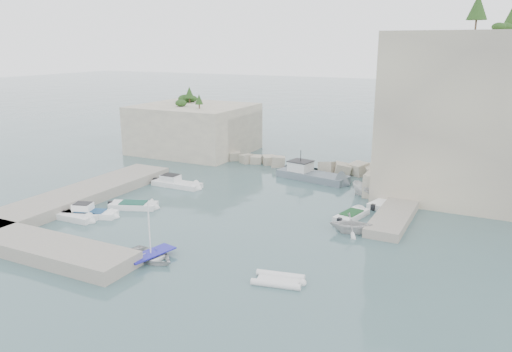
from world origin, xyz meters
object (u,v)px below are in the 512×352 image
at_px(inflatable_dinghy, 278,282).
at_px(tender_east_b, 351,218).
at_px(rowboat, 151,260).
at_px(motorboat_e, 77,220).
at_px(tender_east_d, 373,197).
at_px(motorboat_a, 177,187).
at_px(work_boat, 313,180).
at_px(motorboat_c, 134,208).
at_px(tender_east_c, 384,205).
at_px(tender_east_a, 351,233).
at_px(motorboat_d, 91,217).

relative_size(inflatable_dinghy, tender_east_b, 0.80).
height_order(rowboat, tender_east_b, rowboat).
distance_m(motorboat_e, tender_east_d, 29.88).
xyz_separation_m(motorboat_a, work_boat, (12.79, 9.82, 0.00)).
height_order(motorboat_c, tender_east_d, tender_east_d).
bearing_deg(tender_east_c, work_boat, 74.55).
xyz_separation_m(motorboat_c, rowboat, (9.29, -9.02, 0.00)).
distance_m(motorboat_c, rowboat, 12.95).
relative_size(motorboat_a, motorboat_c, 1.28).
height_order(tender_east_b, work_boat, work_boat).
xyz_separation_m(inflatable_dinghy, tender_east_c, (2.65, 20.19, 0.00)).
xyz_separation_m(inflatable_dinghy, tender_east_a, (1.81, 11.24, 0.00)).
height_order(rowboat, tender_east_d, tender_east_d).
distance_m(motorboat_d, rowboat, 12.38).
xyz_separation_m(tender_east_b, tender_east_c, (1.86, 5.32, 0.00)).
relative_size(motorboat_a, tender_east_a, 1.78).
relative_size(motorboat_e, tender_east_b, 0.85).
xyz_separation_m(motorboat_e, tender_east_c, (24.44, 17.20, 0.00)).
height_order(motorboat_a, rowboat, motorboat_a).
relative_size(tender_east_a, tender_east_b, 0.77).
relative_size(motorboat_e, tender_east_c, 0.83).
relative_size(tender_east_b, work_boat, 0.49).
bearing_deg(motorboat_c, tender_east_a, -12.42).
bearing_deg(rowboat, motorboat_e, 83.38).
bearing_deg(tender_east_c, tender_east_b, 176.47).
xyz_separation_m(motorboat_a, tender_east_a, (21.89, -5.15, 0.00)).
height_order(motorboat_a, inflatable_dinghy, motorboat_a).
distance_m(tender_east_b, work_boat, 13.93).
relative_size(motorboat_d, tender_east_b, 1.15).
distance_m(inflatable_dinghy, tender_east_d, 22.34).
bearing_deg(motorboat_a, motorboat_e, -97.73).
xyz_separation_m(inflatable_dinghy, work_boat, (-7.29, 26.21, 0.00)).
bearing_deg(rowboat, inflatable_dinghy, -72.37).
bearing_deg(tender_east_d, rowboat, 160.37).
bearing_deg(tender_east_d, tender_east_b, -175.71).
height_order(tender_east_b, tender_east_d, tender_east_d).
xyz_separation_m(motorboat_c, inflatable_dinghy, (19.39, -8.05, 0.00)).
bearing_deg(motorboat_e, tender_east_c, 34.22).
xyz_separation_m(motorboat_d, tender_east_a, (23.13, 6.99, 0.00)).
distance_m(motorboat_a, motorboat_d, 12.20).
height_order(motorboat_e, tender_east_c, same).
relative_size(motorboat_a, rowboat, 1.50).
height_order(inflatable_dinghy, tender_east_b, tender_east_b).
distance_m(motorboat_e, inflatable_dinghy, 21.99).
height_order(rowboat, tender_east_c, rowboat).
xyz_separation_m(rowboat, tender_east_c, (12.76, 21.16, 0.00)).
xyz_separation_m(motorboat_d, work_boat, (14.03, 21.96, 0.00)).
distance_m(rowboat, work_boat, 27.32).
bearing_deg(rowboat, motorboat_a, 42.01).
distance_m(motorboat_d, tender_east_d, 28.72).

